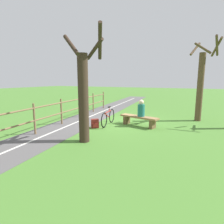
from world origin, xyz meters
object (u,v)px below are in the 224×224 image
Objects in this scene: tree_far_left at (84,92)px; tree_by_path at (201,82)px; person_seated at (141,109)px; backpack at (95,124)px; bicycle at (108,117)px; bench at (139,119)px.

tree_far_left is 0.93× the size of tree_by_path.
person_seated is 3.65m from tree_by_path.
backpack is 0.10× the size of tree_far_left.
backpack is at bearing -69.23° from tree_far_left.
tree_by_path is at bearing 120.17° from bicycle.
tree_far_left is at bearing 1.62° from bicycle.
tree_far_left is (1.01, 2.96, 1.40)m from bench.
bicycle is at bearing 30.53° from person_seated.
bench is at bearing -144.04° from backpack.
bench is at bearing 44.69° from tree_by_path.
backpack is 5.85m from tree_by_path.
bicycle is 0.45× the size of tree_far_left.
tree_by_path is (-3.50, -5.42, 0.29)m from tree_far_left.
tree_by_path is (-2.39, -2.49, 1.21)m from person_seated.
bench is 3.89m from tree_by_path.
person_seated is 0.20× the size of tree_far_left.
bench is 0.50× the size of tree_far_left.
tree_by_path is at bearing -122.83° from tree_far_left.
tree_by_path reaches higher than bench.
tree_by_path reaches higher than bicycle.
bench is 2.08m from backpack.
person_seated reaches higher than bicycle.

